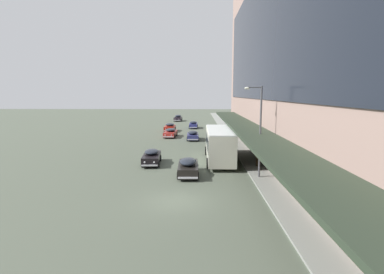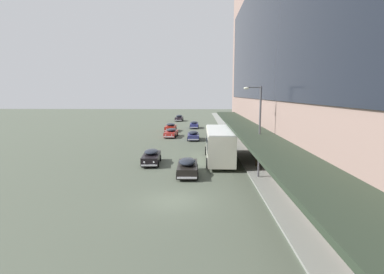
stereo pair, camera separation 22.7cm
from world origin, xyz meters
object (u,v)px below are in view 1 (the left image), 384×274
at_px(sedan_oncoming_front, 170,127).
at_px(sedan_lead_mid, 193,125).
at_px(street_lamp, 259,125).
at_px(sedan_oncoming_rear, 193,135).
at_px(pedestrian_at_kerb, 257,156).
at_px(transit_bus_kerbside_front, 219,143).
at_px(sedan_trailing_mid, 188,167).
at_px(sedan_far_back, 152,157).
at_px(sedan_second_mid, 171,133).
at_px(sedan_trailing_near, 178,118).

height_order(sedan_oncoming_front, sedan_lead_mid, sedan_oncoming_front).
relative_size(sedan_lead_mid, street_lamp, 0.58).
bearing_deg(street_lamp, sedan_oncoming_rear, 105.36).
relative_size(sedan_oncoming_rear, pedestrian_at_kerb, 2.37).
distance_m(transit_bus_kerbside_front, sedan_oncoming_rear, 15.17).
bearing_deg(sedan_trailing_mid, sedan_oncoming_front, 98.28).
bearing_deg(sedan_oncoming_front, sedan_oncoming_rear, -66.95).
bearing_deg(sedan_far_back, street_lamp, -27.55).
height_order(sedan_second_mid, sedan_trailing_near, sedan_trailing_near).
bearing_deg(sedan_trailing_mid, sedan_second_mid, 98.95).
relative_size(sedan_far_back, sedan_trailing_near, 0.99).
bearing_deg(sedan_lead_mid, sedan_oncoming_front, -130.33).
distance_m(sedan_far_back, sedan_trailing_mid, 5.73).
relative_size(sedan_second_mid, pedestrian_at_kerb, 2.70).
bearing_deg(sedan_far_back, sedan_lead_mid, 83.29).
xyz_separation_m(sedan_trailing_near, sedan_lead_mid, (4.28, -16.18, -0.06)).
distance_m(sedan_second_mid, street_lamp, 26.61).
height_order(sedan_trailing_mid, sedan_oncoming_front, sedan_trailing_mid).
bearing_deg(sedan_trailing_near, sedan_oncoming_front, -90.44).
xyz_separation_m(transit_bus_kerbside_front, sedan_oncoming_rear, (-3.07, 14.80, -1.24)).
xyz_separation_m(sedan_far_back, pedestrian_at_kerb, (10.53, -1.44, 0.43)).
relative_size(sedan_second_mid, sedan_trailing_mid, 1.08).
relative_size(sedan_second_mid, street_lamp, 0.66).
bearing_deg(sedan_oncoming_rear, sedan_lead_mid, 90.56).
relative_size(sedan_second_mid, sedan_oncoming_rear, 1.14).
xyz_separation_m(sedan_far_back, sedan_oncoming_front, (-0.65, 27.03, 0.02)).
relative_size(sedan_trailing_mid, sedan_lead_mid, 1.05).
bearing_deg(sedan_lead_mid, sedan_trailing_near, 104.83).
xyz_separation_m(transit_bus_kerbside_front, street_lamp, (2.78, -6.52, 2.58)).
height_order(sedan_trailing_near, sedan_lead_mid, sedan_trailing_near).
bearing_deg(sedan_trailing_near, sedan_lead_mid, -75.17).
relative_size(sedan_far_back, pedestrian_at_kerb, 2.43).
distance_m(sedan_far_back, street_lamp, 11.70).
xyz_separation_m(sedan_oncoming_front, pedestrian_at_kerb, (11.19, -28.46, 0.41)).
distance_m(sedan_far_back, pedestrian_at_kerb, 10.64).
height_order(sedan_far_back, sedan_trailing_near, sedan_trailing_near).
bearing_deg(sedan_second_mid, pedestrian_at_kerb, -63.57).
distance_m(transit_bus_kerbside_front, street_lamp, 7.54).
distance_m(sedan_oncoming_rear, pedestrian_at_kerb, 18.83).
xyz_separation_m(sedan_second_mid, sedan_lead_mid, (3.62, 12.87, 0.03)).
relative_size(sedan_trailing_mid, sedan_trailing_near, 1.02).
bearing_deg(sedan_trailing_near, sedan_second_mid, -88.69).
height_order(sedan_second_mid, sedan_oncoming_rear, sedan_oncoming_rear).
distance_m(sedan_trailing_near, pedestrian_at_kerb, 51.08).
distance_m(sedan_trailing_mid, street_lamp, 7.08).
relative_size(sedan_trailing_near, street_lamp, 0.59).
height_order(sedan_trailing_near, sedan_oncoming_rear, sedan_trailing_near).
bearing_deg(sedan_oncoming_front, sedan_far_back, -88.62).
relative_size(sedan_trailing_mid, pedestrian_at_kerb, 2.50).
bearing_deg(street_lamp, sedan_far_back, 152.45).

